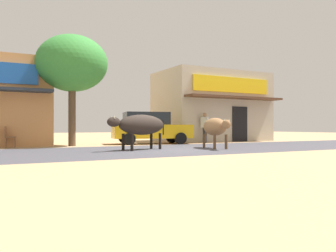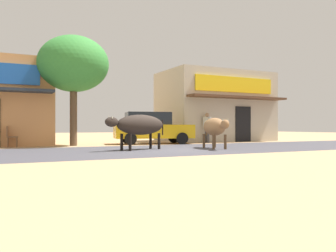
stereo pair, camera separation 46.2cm
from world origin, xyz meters
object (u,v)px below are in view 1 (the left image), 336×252
object	(u,v)px
roadside_tree	(72,64)
parked_hatchback_car	(150,128)
cow_far_dark	(215,127)
pedestrian_by_shop	(205,125)
cafe_chair_near_tree	(8,136)
cow_near_brown	(141,125)

from	to	relation	value
roadside_tree	parked_hatchback_car	world-z (taller)	roadside_tree
roadside_tree	parked_hatchback_car	xyz separation A→B (m)	(4.02, 0.07, -2.97)
roadside_tree	cow_far_dark	xyz separation A→B (m)	(4.80, -4.62, -2.92)
pedestrian_by_shop	roadside_tree	bearing A→B (deg)	178.44
roadside_tree	cafe_chair_near_tree	distance (m)	4.26
roadside_tree	parked_hatchback_car	size ratio (longest dim) A/B	1.20
cow_far_dark	pedestrian_by_shop	xyz separation A→B (m)	(2.45, 4.42, 0.09)
parked_hatchback_car	pedestrian_by_shop	size ratio (longest dim) A/B	2.59
parked_hatchback_car	cafe_chair_near_tree	distance (m)	6.72
cow_near_brown	pedestrian_by_shop	xyz separation A→B (m)	(5.51, 3.81, 0.02)
parked_hatchback_car	roadside_tree	bearing A→B (deg)	-179.06
roadside_tree	pedestrian_by_shop	size ratio (longest dim) A/B	3.09
cow_near_brown	cow_far_dark	distance (m)	3.11
cafe_chair_near_tree	parked_hatchback_car	bearing A→B (deg)	1.55
parked_hatchback_car	pedestrian_by_shop	distance (m)	3.25
roadside_tree	parked_hatchback_car	distance (m)	5.00
cow_far_dark	parked_hatchback_car	bearing A→B (deg)	99.43
pedestrian_by_shop	cafe_chair_near_tree	xyz separation A→B (m)	(-9.95, 0.08, -0.46)
roadside_tree	cafe_chair_near_tree	xyz separation A→B (m)	(-2.69, -0.12, -3.30)
roadside_tree	cow_far_dark	distance (m)	7.27
cow_far_dark	pedestrian_by_shop	world-z (taller)	pedestrian_by_shop
cow_near_brown	pedestrian_by_shop	distance (m)	6.70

